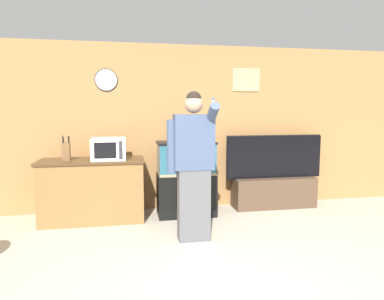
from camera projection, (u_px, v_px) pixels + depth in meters
The scene contains 8 objects.
ground_plane at pixel (238, 283), 3.14m from camera, with size 18.00×18.00×0.00m, color #B2A893.
wall_back_paneled at pixel (189, 127), 5.52m from camera, with size 10.00×0.08×2.60m.
counter_island at pixel (93, 190), 4.87m from camera, with size 1.45×0.62×0.89m.
microwave at pixel (109, 149), 4.81m from camera, with size 0.47×0.39×0.31m.
knife_block at pixel (66, 151), 4.70m from camera, with size 0.10×0.09×0.35m.
aquarium_on_stand at pixel (186, 178), 5.15m from camera, with size 0.86×0.49×1.12m.
tv_on_stand at pixel (274, 185), 5.59m from camera, with size 1.61×0.40×1.18m.
person_standing at pixel (193, 164), 4.09m from camera, with size 0.57×0.43×1.80m.
Camera 1 is at (-0.96, -2.85, 1.58)m, focal length 32.00 mm.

